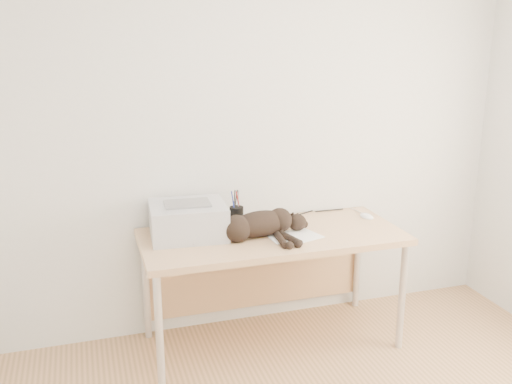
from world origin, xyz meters
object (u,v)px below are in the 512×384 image
object	(u,v)px
mouse	(367,215)
mug	(234,216)
printer	(188,220)
cat	(257,226)
pen_cup	(237,216)
desk	(268,249)

from	to	relation	value
mouse	mug	bearing A→B (deg)	166.41
printer	mug	bearing A→B (deg)	23.13
mug	mouse	xyz separation A→B (m)	(0.88, -0.13, -0.03)
printer	mug	world-z (taller)	printer
cat	mouse	world-z (taller)	cat
mug	pen_cup	distance (m)	0.03
cat	mouse	size ratio (longest dim) A/B	6.19
mug	mouse	bearing A→B (deg)	-8.67
pen_cup	mug	bearing A→B (deg)	107.14
cat	mug	xyz separation A→B (m)	(-0.07, 0.29, -0.02)
pen_cup	mouse	xyz separation A→B (m)	(0.87, -0.10, -0.04)
mug	pen_cup	world-z (taller)	pen_cup
desk	mouse	bearing A→B (deg)	2.66
cat	pen_cup	distance (m)	0.26
cat	printer	bearing A→B (deg)	152.01
pen_cup	mouse	world-z (taller)	pen_cup
printer	cat	bearing A→B (deg)	-20.75
mouse	cat	bearing A→B (deg)	-174.33
desk	cat	bearing A→B (deg)	-132.12
desk	printer	size ratio (longest dim) A/B	3.39
cat	pen_cup	bearing A→B (deg)	95.57
pen_cup	mouse	size ratio (longest dim) A/B	1.87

